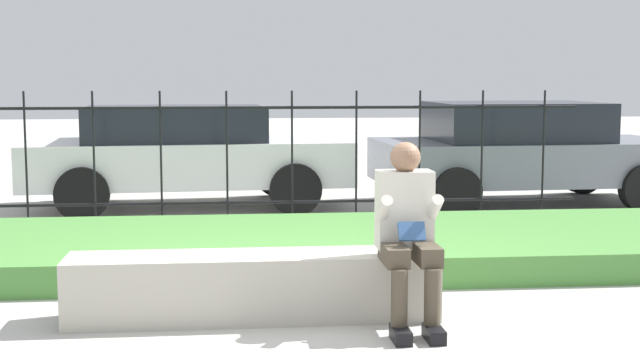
# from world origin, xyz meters

# --- Properties ---
(ground_plane) EXTENTS (60.00, 60.00, 0.00)m
(ground_plane) POSITION_xyz_m (0.00, 0.00, 0.00)
(ground_plane) COLOR #B2AFA8
(stone_bench) EXTENTS (2.61, 0.50, 0.46)m
(stone_bench) POSITION_xyz_m (-0.17, 0.00, 0.21)
(stone_bench) COLOR #B7B2A3
(stone_bench) RESTS_ON ground_plane
(person_seated_reader) EXTENTS (0.42, 0.73, 1.26)m
(person_seated_reader) POSITION_xyz_m (0.87, -0.29, 0.69)
(person_seated_reader) COLOR black
(person_seated_reader) RESTS_ON ground_plane
(grass_berm) EXTENTS (9.21, 2.46, 0.26)m
(grass_berm) POSITION_xyz_m (0.00, 1.93, 0.13)
(grass_berm) COLOR #4C893D
(grass_berm) RESTS_ON ground_plane
(iron_fence) EXTENTS (7.21, 0.03, 1.55)m
(iron_fence) POSITION_xyz_m (0.00, 3.67, 0.82)
(iron_fence) COLOR black
(iron_fence) RESTS_ON ground_plane
(car_parked_center) EXTENTS (4.24, 2.23, 1.32)m
(car_parked_center) POSITION_xyz_m (-0.91, 5.49, 0.72)
(car_parked_center) COLOR silver
(car_parked_center) RESTS_ON ground_plane
(car_parked_right) EXTENTS (4.03, 2.14, 1.37)m
(car_parked_right) POSITION_xyz_m (3.56, 5.36, 0.72)
(car_parked_right) COLOR slate
(car_parked_right) RESTS_ON ground_plane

